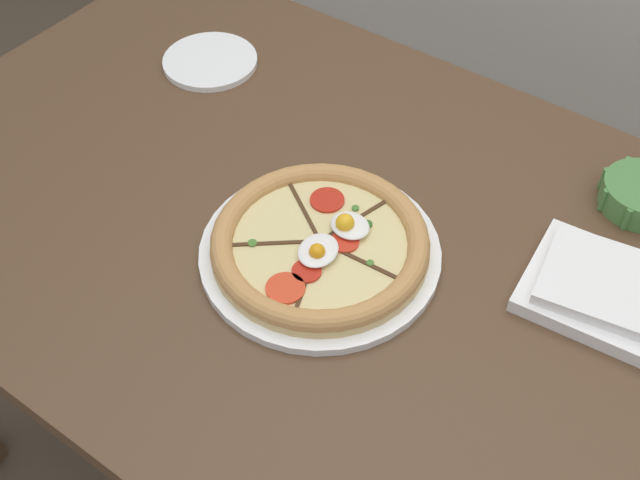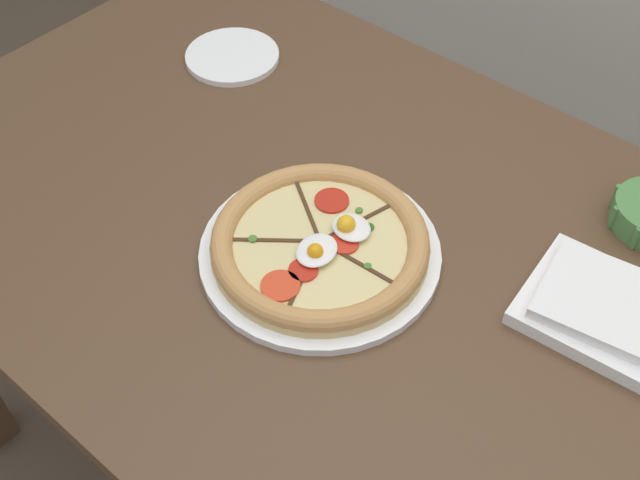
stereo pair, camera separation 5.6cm
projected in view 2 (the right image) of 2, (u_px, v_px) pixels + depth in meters
name	position (u px, v px, depth m)	size (l,w,h in m)	color
dining_table	(410.00, 326.00, 1.07)	(1.58, 0.82, 0.77)	#513823
pizza	(320.00, 245.00, 1.01)	(0.31, 0.31, 0.05)	white
napkin_folded	(604.00, 308.00, 0.95)	(0.20, 0.17, 0.04)	white
side_saucer	(232.00, 56.00, 1.30)	(0.15, 0.15, 0.01)	white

